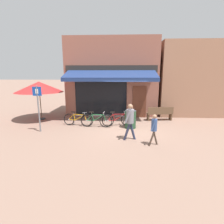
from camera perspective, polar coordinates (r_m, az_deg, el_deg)
The scene contains 13 objects.
ground_plane at distance 9.38m, azimuth 4.47°, elevation -5.48°, with size 160.00×160.00×0.00m, color #846656.
shop_front at distance 13.00m, azimuth 0.06°, elevation 11.22°, with size 6.21×4.59×5.23m.
neighbour_building at distance 14.79m, azimuth 27.08°, elevation 9.55°, with size 6.61×4.00×4.98m.
bike_rack_rail at distance 9.88m, azimuth -4.46°, elevation -1.76°, with size 2.93×0.04×0.57m.
bicycle_orange at distance 10.02m, azimuth -11.23°, elevation -2.43°, with size 1.71×0.54×0.82m.
bicycle_green at distance 9.63m, azimuth -5.17°, elevation -2.66°, with size 1.77×0.52×0.85m.
bicycle_red at distance 9.79m, azimuth 1.75°, elevation -2.46°, with size 1.73×0.67×0.83m.
pedestrian_adult at distance 7.61m, azimuth 5.91°, elevation -1.95°, with size 0.58×0.50×1.62m.
pedestrian_child at distance 7.23m, azimuth 13.58°, elevation -4.60°, with size 0.43×0.40×1.30m.
litter_bin at distance 9.43m, azimuth 6.04°, elevation -2.02°, with size 0.60×0.60×1.07m.
parking_sign at distance 9.31m, azimuth -23.00°, elevation 2.48°, with size 0.44×0.07×2.33m.
cafe_parasol at distance 11.85m, azimuth -22.72°, elevation 7.56°, with size 2.92×2.92×2.41m.
park_bench at distance 11.30m, azimuth 15.34°, elevation -0.38°, with size 1.64×0.62×0.87m.
Camera 1 is at (-0.30, -8.93, 2.86)m, focal length 28.00 mm.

